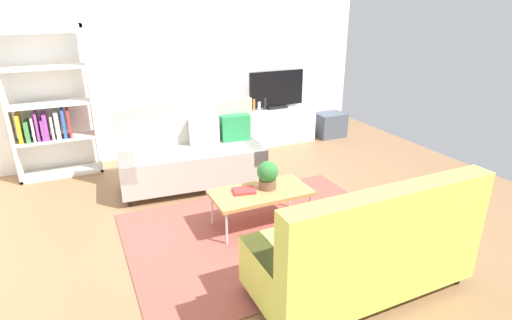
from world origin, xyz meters
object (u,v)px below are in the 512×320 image
at_px(tv_console, 275,125).
at_px(vase_0, 244,105).
at_px(tv, 276,90).
at_px(bookshelf, 49,110).
at_px(bottle_1, 259,106).
at_px(storage_trunk, 330,125).
at_px(bottle_2, 265,104).
at_px(couch_green, 364,249).
at_px(couch_beige, 192,153).
at_px(table_book_0, 244,191).
at_px(coffee_table, 261,193).
at_px(bottle_0, 254,105).
at_px(potted_plant, 268,175).

distance_m(tv_console, vase_0, 0.71).
bearing_deg(tv, tv_console, 90.00).
height_order(tv, bookshelf, bookshelf).
bearing_deg(bottle_1, storage_trunk, -2.39).
xyz_separation_m(bottle_1, bottle_2, (0.11, 0.00, 0.03)).
bearing_deg(couch_green, couch_beige, 102.65).
bearing_deg(couch_beige, couch_green, 107.41).
relative_size(couch_green, bottle_2, 9.19).
bearing_deg(couch_green, bottle_2, 75.82).
relative_size(table_book_0, bottle_2, 1.16).
relative_size(vase_0, bottle_1, 1.22).
distance_m(couch_green, bookshelf, 4.63).
bearing_deg(table_book_0, coffee_table, -18.45).
distance_m(couch_green, bottle_2, 4.03).
bearing_deg(couch_beige, storage_trunk, -156.92).
bearing_deg(couch_green, bottle_1, 77.32).
distance_m(bookshelf, storage_trunk, 4.69).
bearing_deg(bottle_2, bottle_0, 180.00).
xyz_separation_m(couch_green, potted_plant, (-0.18, 1.46, 0.14)).
xyz_separation_m(coffee_table, bottle_1, (1.13, 2.48, 0.32)).
bearing_deg(potted_plant, couch_beige, 109.02).
xyz_separation_m(couch_beige, storage_trunk, (2.95, 1.00, -0.23)).
bearing_deg(couch_beige, bookshelf, -29.32).
distance_m(vase_0, bottle_2, 0.36).
height_order(couch_beige, coffee_table, couch_beige).
bearing_deg(potted_plant, vase_0, 72.67).
distance_m(couch_green, storage_trunk, 4.48).
xyz_separation_m(tv_console, table_book_0, (-1.65, -2.46, 0.11)).
bearing_deg(bookshelf, storage_trunk, -1.48).
bearing_deg(vase_0, coffee_table, -109.09).
relative_size(bookshelf, bottle_2, 10.12).
distance_m(vase_0, bottle_0, 0.17).
height_order(storage_trunk, bottle_0, bottle_0).
height_order(potted_plant, bottle_0, bottle_0).
relative_size(coffee_table, tv, 1.10).
bearing_deg(bottle_2, bookshelf, 178.96).
distance_m(coffee_table, vase_0, 2.74).
height_order(couch_beige, storage_trunk, couch_beige).
bearing_deg(bookshelf, table_book_0, -52.83).
bearing_deg(tv_console, bottle_1, -173.28).
relative_size(storage_trunk, table_book_0, 2.17).
bearing_deg(bookshelf, couch_green, -59.40).
bearing_deg(vase_0, couch_beige, -137.76).
height_order(couch_green, storage_trunk, couch_green).
bearing_deg(couch_green, coffee_table, 100.83).
bearing_deg(vase_0, potted_plant, -107.33).
height_order(couch_green, bottle_1, couch_green).
xyz_separation_m(tv, bookshelf, (-3.53, 0.04, 0.02)).
distance_m(couch_green, table_book_0, 1.55).
height_order(storage_trunk, bottle_2, bottle_2).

